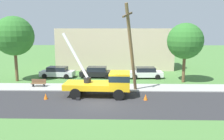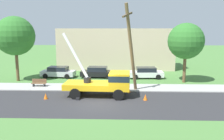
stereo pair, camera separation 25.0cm
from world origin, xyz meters
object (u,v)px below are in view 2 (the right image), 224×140
(traffic_cone_behind, at_px, (46,96))
(parked_sedan_white, at_px, (146,73))
(traffic_cone_ahead, at_px, (145,97))
(parked_sedan_black, at_px, (98,72))
(traffic_cone_curbside, at_px, (129,90))
(roadside_tree_far, at_px, (15,36))
(parked_sedan_silver, at_px, (58,72))
(utility_truck, at_px, (106,82))
(park_bench, at_px, (39,83))
(roadside_tree_near, at_px, (186,41))
(leaning_utility_pole, at_px, (131,48))

(traffic_cone_behind, distance_m, parked_sedan_white, 14.03)
(traffic_cone_behind, height_order, parked_sedan_white, parked_sedan_white)
(traffic_cone_ahead, relative_size, parked_sedan_white, 0.13)
(parked_sedan_black, xyz_separation_m, parked_sedan_white, (6.34, -0.18, 0.00))
(traffic_cone_behind, relative_size, traffic_cone_curbside, 1.00)
(traffic_cone_curbside, height_order, roadside_tree_far, roadside_tree_far)
(parked_sedan_white, relative_size, roadside_tree_far, 0.57)
(traffic_cone_ahead, xyz_separation_m, traffic_cone_curbside, (-1.41, 2.57, 0.00))
(parked_sedan_silver, bearing_deg, utility_truck, -51.57)
(parked_sedan_white, bearing_deg, parked_sedan_silver, 179.28)
(park_bench, distance_m, roadside_tree_near, 17.44)
(park_bench, relative_size, roadside_tree_near, 0.23)
(traffic_cone_curbside, bearing_deg, parked_sedan_silver, 141.44)
(parked_sedan_black, bearing_deg, parked_sedan_silver, -179.63)
(parked_sedan_black, xyz_separation_m, park_bench, (-5.97, -5.41, -0.25))
(parked_sedan_silver, height_order, parked_sedan_black, same)
(roadside_tree_far, bearing_deg, leaning_utility_pole, -20.03)
(utility_truck, bearing_deg, parked_sedan_white, 60.95)
(traffic_cone_behind, bearing_deg, utility_truck, 11.71)
(utility_truck, xyz_separation_m, park_bench, (-7.59, 3.26, -0.95))
(traffic_cone_ahead, height_order, roadside_tree_near, roadside_tree_near)
(roadside_tree_near, bearing_deg, parked_sedan_silver, 171.22)
(leaning_utility_pole, xyz_separation_m, parked_sedan_black, (-4.03, 7.32, -3.79))
(parked_sedan_white, xyz_separation_m, park_bench, (-12.31, -5.23, -0.25))
(parked_sedan_silver, distance_m, parked_sedan_white, 11.57)
(traffic_cone_curbside, xyz_separation_m, parked_sedan_black, (-3.85, 7.28, 0.43))
(utility_truck, bearing_deg, roadside_tree_far, 150.67)
(parked_sedan_black, relative_size, roadside_tree_far, 0.57)
(traffic_cone_curbside, bearing_deg, parked_sedan_white, 70.71)
(parked_sedan_white, bearing_deg, roadside_tree_near, -28.22)
(park_bench, bearing_deg, parked_sedan_black, 42.18)
(traffic_cone_curbside, relative_size, parked_sedan_black, 0.13)
(traffic_cone_curbside, height_order, parked_sedan_silver, parked_sedan_silver)
(utility_truck, relative_size, park_bench, 4.22)
(parked_sedan_silver, bearing_deg, traffic_cone_behind, -81.98)
(park_bench, bearing_deg, traffic_cone_curbside, -10.76)
(parked_sedan_white, height_order, roadside_tree_near, roadside_tree_near)
(utility_truck, bearing_deg, parked_sedan_black, 100.59)
(traffic_cone_ahead, height_order, parked_sedan_white, parked_sedan_white)
(traffic_cone_ahead, height_order, roadside_tree_far, roadside_tree_far)
(parked_sedan_white, bearing_deg, utility_truck, -119.05)
(traffic_cone_ahead, bearing_deg, traffic_cone_curbside, 118.67)
(parked_sedan_silver, bearing_deg, park_bench, -97.82)
(traffic_cone_behind, bearing_deg, traffic_cone_curbside, 18.17)
(traffic_cone_behind, relative_size, park_bench, 0.35)
(utility_truck, distance_m, park_bench, 8.32)
(parked_sedan_white, distance_m, roadside_tree_far, 16.84)
(park_bench, bearing_deg, roadside_tree_far, 140.19)
(utility_truck, height_order, parked_sedan_white, utility_truck)
(parked_sedan_silver, relative_size, parked_sedan_black, 1.01)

